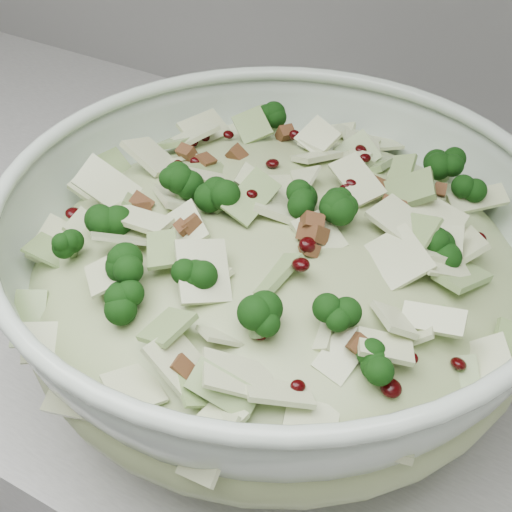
{
  "coord_description": "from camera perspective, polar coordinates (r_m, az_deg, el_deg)",
  "views": [
    {
      "loc": [
        -0.52,
        1.24,
        1.35
      ],
      "look_at": [
        -0.71,
        1.58,
        1.02
      ],
      "focal_mm": 50.0,
      "sensor_mm": 36.0,
      "label": 1
    }
  ],
  "objects": [
    {
      "name": "mixing_bowl",
      "position": [
        0.54,
        1.67,
        -1.74
      ],
      "size": [
        0.44,
        0.44,
        0.16
      ],
      "rotation": [
        0.0,
        0.0,
        0.08
      ],
      "color": "silver",
      "rests_on": "counter"
    },
    {
      "name": "salad",
      "position": [
        0.53,
        1.73,
        0.4
      ],
      "size": [
        0.45,
        0.45,
        0.16
      ],
      "rotation": [
        0.0,
        0.0,
        0.23
      ],
      "color": "#ABBC80",
      "rests_on": "mixing_bowl"
    }
  ]
}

